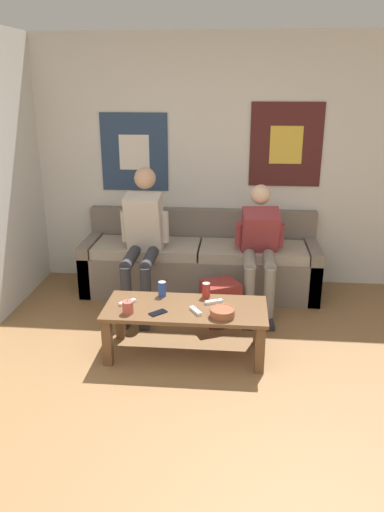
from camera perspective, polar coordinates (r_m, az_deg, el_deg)
name	(u,v)px	position (r m, az deg, el deg)	size (l,w,h in m)	color
ground_plane	(201,455)	(3.17, 0.98, -21.79)	(18.00, 18.00, 0.00)	brown
wall_back	(222,163)	(5.27, 3.41, 10.52)	(10.00, 0.07, 2.55)	silver
couch	(200,264)	(5.18, 0.94, -0.87)	(2.39, 0.70, 0.81)	#70665B
coffee_table	(186,315)	(3.96, -0.74, -6.77)	(1.27, 0.54, 0.41)	brown
person_seated_adult	(143,234)	(4.77, -5.65, 2.57)	(0.47, 0.91, 1.31)	#2D2D33
person_seated_teen	(260,244)	(4.73, 7.73, 1.41)	(0.47, 0.86, 1.15)	gray
backpack	(221,303)	(4.55, 3.31, -5.40)	(0.39, 0.38, 0.38)	maroon
ceramic_bowl	(222,312)	(3.77, 3.48, -6.42)	(0.19, 0.19, 0.07)	brown
pillar_candle	(128,307)	(3.84, -7.34, -5.83)	(0.08, 0.08, 0.11)	#B24C42
drink_can_blue	(162,289)	(4.11, -3.43, -3.77)	(0.07, 0.07, 0.12)	#28479E
drink_can_red	(206,290)	(4.07, 1.63, -3.93)	(0.07, 0.07, 0.12)	maroon
game_controller_near_left	(196,311)	(3.84, 0.41, -6.29)	(0.11, 0.14, 0.03)	white
game_controller_near_right	(127,302)	(4.01, -7.39, -5.26)	(0.13, 0.12, 0.03)	white
game_controller_far_center	(214,302)	(3.99, 2.51, -5.25)	(0.15, 0.09, 0.03)	white
cell_phone	(158,313)	(3.83, -3.91, -6.48)	(0.14, 0.14, 0.01)	black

